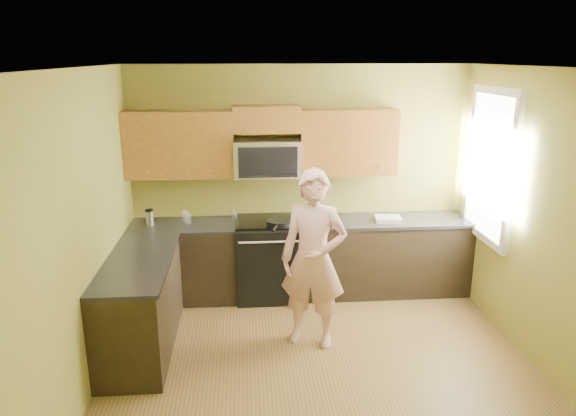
{
  "coord_description": "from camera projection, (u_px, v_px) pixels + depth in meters",
  "views": [
    {
      "loc": [
        -0.65,
        -4.2,
        2.8
      ],
      "look_at": [
        -0.2,
        1.3,
        1.2
      ],
      "focal_mm": 33.07,
      "sensor_mm": 36.0,
      "label": 1
    }
  ],
  "objects": [
    {
      "name": "dish_towel",
      "position": [
        388.0,
        219.0,
        6.22
      ],
      "size": [
        0.33,
        0.28,
        0.05
      ],
      "primitive_type": "cube",
      "rotation": [
        0.0,
        0.0,
        -0.13
      ],
      "color": "white",
      "rests_on": "countertop_back"
    },
    {
      "name": "toast_slice",
      "position": [
        336.0,
        224.0,
        6.09
      ],
      "size": [
        0.14,
        0.14,
        0.01
      ],
      "primitive_type": "cube",
      "rotation": [
        0.0,
        0.0,
        0.28
      ],
      "color": "#B27F47",
      "rests_on": "countertop_back"
    },
    {
      "name": "ceiling",
      "position": [
        327.0,
        68.0,
        4.1
      ],
      "size": [
        4.0,
        4.0,
        0.0
      ],
      "primitive_type": "plane",
      "rotation": [
        3.14,
        0.0,
        0.0
      ],
      "color": "white",
      "rests_on": "ground"
    },
    {
      "name": "napkin_a",
      "position": [
        326.0,
        221.0,
        6.12
      ],
      "size": [
        0.14,
        0.14,
        0.06
      ],
      "primitive_type": "ellipsoid",
      "rotation": [
        0.0,
        0.0,
        -0.25
      ],
      "color": "silver",
      "rests_on": "countertop_back"
    },
    {
      "name": "glass_c",
      "position": [
        234.0,
        215.0,
        6.25
      ],
      "size": [
        0.09,
        0.09,
        0.12
      ],
      "primitive_type": "cylinder",
      "rotation": [
        0.0,
        0.0,
        0.38
      ],
      "color": "silver",
      "rests_on": "countertop_back"
    },
    {
      "name": "microwave",
      "position": [
        267.0,
        176.0,
        6.14
      ],
      "size": [
        0.76,
        0.4,
        0.42
      ],
      "primitive_type": null,
      "color": "silver",
      "rests_on": "wall_back"
    },
    {
      "name": "wall_left",
      "position": [
        81.0,
        239.0,
        4.32
      ],
      "size": [
        0.0,
        4.0,
        4.0
      ],
      "primitive_type": "plane",
      "rotation": [
        1.57,
        0.0,
        1.57
      ],
      "color": "olive",
      "rests_on": "ground"
    },
    {
      "name": "cabinet_back_run",
      "position": [
        302.0,
        259.0,
        6.35
      ],
      "size": [
        4.0,
        0.6,
        0.88
      ],
      "primitive_type": "cube",
      "color": "black",
      "rests_on": "floor"
    },
    {
      "name": "glass_a",
      "position": [
        185.0,
        216.0,
        6.23
      ],
      "size": [
        0.09,
        0.09,
        0.12
      ],
      "primitive_type": "cylinder",
      "rotation": [
        0.0,
        0.0,
        0.34
      ],
      "color": "silver",
      "rests_on": "countertop_back"
    },
    {
      "name": "wall_right",
      "position": [
        551.0,
        227.0,
        4.63
      ],
      "size": [
        0.0,
        4.0,
        4.0
      ],
      "primitive_type": "plane",
      "rotation": [
        1.57,
        0.0,
        -1.57
      ],
      "color": "olive",
      "rests_on": "ground"
    },
    {
      "name": "wall_front",
      "position": [
        385.0,
        366.0,
        2.56
      ],
      "size": [
        4.0,
        0.0,
        4.0
      ],
      "primitive_type": "plane",
      "rotation": [
        -1.57,
        0.0,
        0.0
      ],
      "color": "olive",
      "rests_on": "ground"
    },
    {
      "name": "stove",
      "position": [
        269.0,
        258.0,
        6.29
      ],
      "size": [
        0.76,
        0.65,
        0.95
      ],
      "primitive_type": null,
      "color": "black",
      "rests_on": "floor"
    },
    {
      "name": "wall_back",
      "position": [
        300.0,
        180.0,
        6.39
      ],
      "size": [
        4.0,
        0.0,
        4.0
      ],
      "primitive_type": "plane",
      "rotation": [
        1.57,
        0.0,
        0.0
      ],
      "color": "olive",
      "rests_on": "ground"
    },
    {
      "name": "butter_tub",
      "position": [
        302.0,
        226.0,
        6.03
      ],
      "size": [
        0.14,
        0.14,
        0.09
      ],
      "primitive_type": null,
      "rotation": [
        0.0,
        0.0,
        -0.06
      ],
      "color": "#F3FF43",
      "rests_on": "countertop_back"
    },
    {
      "name": "floor",
      "position": [
        321.0,
        373.0,
        4.85
      ],
      "size": [
        4.0,
        4.0,
        0.0
      ],
      "primitive_type": "plane",
      "color": "brown",
      "rests_on": "ground"
    },
    {
      "name": "woman",
      "position": [
        314.0,
        260.0,
        5.14
      ],
      "size": [
        0.75,
        0.62,
        1.78
      ],
      "primitive_type": "imported",
      "rotation": [
        0.0,
        0.0,
        -0.34
      ],
      "color": "#F9887C",
      "rests_on": "floor"
    },
    {
      "name": "window",
      "position": [
        491.0,
        166.0,
        5.69
      ],
      "size": [
        0.06,
        1.06,
        1.66
      ],
      "primitive_type": null,
      "color": "white",
      "rests_on": "wall_right"
    },
    {
      "name": "travel_mug",
      "position": [
        150.0,
        226.0,
        6.05
      ],
      "size": [
        0.09,
        0.09,
        0.19
      ],
      "primitive_type": null,
      "rotation": [
        0.0,
        0.0,
        0.04
      ],
      "color": "silver",
      "rests_on": "countertop_back"
    },
    {
      "name": "frying_pan",
      "position": [
        279.0,
        225.0,
        5.97
      ],
      "size": [
        0.42,
        0.57,
        0.07
      ],
      "primitive_type": null,
      "rotation": [
        0.0,
        0.0,
        -0.27
      ],
      "color": "black",
      "rests_on": "stove"
    },
    {
      "name": "upper_cab_left",
      "position": [
        181.0,
        177.0,
        6.09
      ],
      "size": [
        1.22,
        0.33,
        0.75
      ],
      "primitive_type": null,
      "color": "#8F5E21",
      "rests_on": "wall_back"
    },
    {
      "name": "countertop_left",
      "position": [
        138.0,
        262.0,
        5.04
      ],
      "size": [
        0.62,
        1.6,
        0.04
      ],
      "primitive_type": "cube",
      "color": "black",
      "rests_on": "cabinet_left_run"
    },
    {
      "name": "upper_cab_right",
      "position": [
        347.0,
        174.0,
        6.24
      ],
      "size": [
        1.12,
        0.33,
        0.75
      ],
      "primitive_type": null,
      "color": "#8F5E21",
      "rests_on": "wall_back"
    },
    {
      "name": "cabinet_left_run",
      "position": [
        141.0,
        306.0,
        5.17
      ],
      "size": [
        0.6,
        1.6,
        0.88
      ],
      "primitive_type": "cube",
      "color": "black",
      "rests_on": "floor"
    },
    {
      "name": "countertop_back",
      "position": [
        302.0,
        223.0,
        6.21
      ],
      "size": [
        4.0,
        0.62,
        0.04
      ],
      "primitive_type": "cube",
      "color": "black",
      "rests_on": "cabinet_back_run"
    },
    {
      "name": "napkin_b",
      "position": [
        313.0,
        218.0,
        6.24
      ],
      "size": [
        0.15,
        0.16,
        0.07
      ],
      "primitive_type": "ellipsoid",
      "rotation": [
        0.0,
        0.0,
        0.25
      ],
      "color": "silver",
      "rests_on": "countertop_back"
    },
    {
      "name": "glass_b",
      "position": [
        188.0,
        218.0,
        6.13
      ],
      "size": [
        0.09,
        0.09,
        0.12
      ],
      "primitive_type": "cylinder",
      "rotation": [
        0.0,
        0.0,
        0.38
      ],
      "color": "silver",
      "rests_on": "countertop_back"
    },
    {
      "name": "upper_cab_over_mw",
      "position": [
        267.0,
        119.0,
        5.99
      ],
      "size": [
        0.76,
        0.33,
        0.3
      ],
      "primitive_type": "cube",
      "color": "#8F5E21",
      "rests_on": "wall_back"
    }
  ]
}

